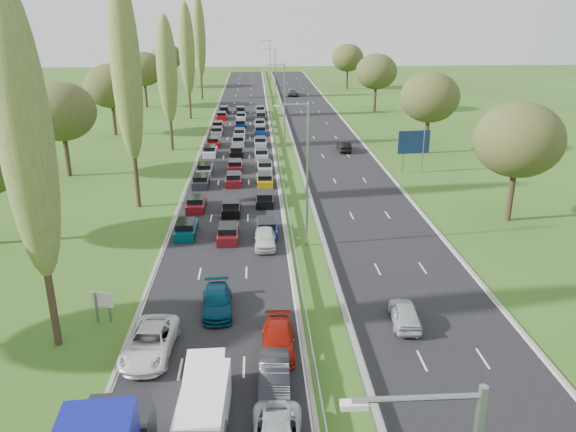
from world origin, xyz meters
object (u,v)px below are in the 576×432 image
object	(u,v)px
info_sign	(102,303)
direction_sign	(414,144)
white_van_rear	(205,407)
near_car_2	(150,342)
white_van_front	(205,391)

from	to	relation	value
info_sign	direction_sign	bearing A→B (deg)	49.41
direction_sign	info_sign	bearing A→B (deg)	-130.59
white_van_rear	direction_sign	size ratio (longest dim) A/B	1.02
near_car_2	direction_sign	distance (m)	45.24
white_van_front	info_sign	size ratio (longest dim) A/B	2.36
white_van_front	direction_sign	world-z (taller)	direction_sign
white_van_rear	white_van_front	bearing A→B (deg)	96.93
near_car_2	white_van_front	bearing A→B (deg)	-50.46
near_car_2	white_van_rear	distance (m)	7.11
white_van_rear	direction_sign	distance (m)	48.70
white_van_rear	info_sign	xyz separation A→B (m)	(-7.16, 9.94, 0.27)
white_van_rear	info_sign	bearing A→B (deg)	128.37
white_van_front	white_van_rear	bearing A→B (deg)	-86.84
near_car_2	direction_sign	world-z (taller)	direction_sign
white_van_rear	info_sign	world-z (taller)	white_van_rear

